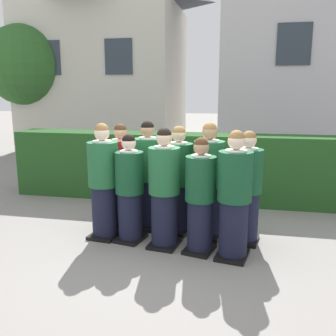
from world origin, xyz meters
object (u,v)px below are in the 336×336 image
student_front_row_3 (200,199)px  student_rear_row_4 (247,190)px  student_rear_row_1 (148,178)px  student_rear_row_2 (179,183)px  student_in_red_blazer (122,177)px  student_rear_row_3 (209,183)px  student_front_row_1 (130,191)px  student_front_row_2 (164,191)px  student_front_row_0 (104,184)px  student_front_row_4 (234,199)px

student_front_row_3 → student_rear_row_4: (0.60, 0.46, 0.02)m
student_rear_row_1 → student_rear_row_2: bearing=-11.3°
student_in_red_blazer → student_rear_row_3: 1.44m
student_front_row_1 → student_front_row_3: (1.02, -0.19, 0.00)m
student_front_row_2 → student_in_red_blazer: bearing=139.3°
student_front_row_0 → student_rear_row_3: bearing=11.5°
student_front_row_2 → student_front_row_4: size_ratio=1.00×
student_rear_row_2 → student_front_row_0: bearing=-158.6°
student_front_row_2 → student_rear_row_4: 1.16m
student_front_row_3 → student_front_row_1: bearing=169.6°
student_front_row_3 → student_rear_row_2: size_ratio=0.95×
student_front_row_2 → student_rear_row_3: size_ratio=0.97×
student_front_row_4 → student_in_red_blazer: size_ratio=1.02×
student_front_row_0 → student_rear_row_4: student_front_row_0 is taller
student_front_row_1 → student_rear_row_3: 1.14m
student_rear_row_1 → student_rear_row_4: (1.50, -0.29, -0.04)m
student_front_row_2 → student_front_row_4: (0.94, -0.19, 0.00)m
student_front_row_0 → student_rear_row_3: (1.49, 0.30, 0.01)m
student_in_red_blazer → student_rear_row_2: bearing=-10.5°
student_front_row_4 → student_in_red_blazer: student_front_row_4 is taller
student_front_row_4 → student_front_row_1: bearing=169.1°
student_front_row_3 → student_rear_row_2: (-0.40, 0.65, 0.04)m
student_rear_row_4 → student_rear_row_2: bearing=169.1°
student_front_row_2 → student_rear_row_3: 0.72m
student_rear_row_3 → student_front_row_1: bearing=-161.4°
student_front_row_0 → student_rear_row_1: size_ratio=1.00×
student_front_row_0 → student_rear_row_4: (2.03, 0.21, -0.04)m
student_rear_row_3 → student_front_row_4: bearing=-59.1°
student_front_row_3 → student_rear_row_3: 0.56m
student_in_red_blazer → student_rear_row_4: student_in_red_blazer is taller
student_front_row_3 → student_rear_row_4: 0.75m
student_front_row_2 → student_in_red_blazer: (-0.85, 0.74, -0.01)m
student_rear_row_3 → student_front_row_2: bearing=-140.6°
student_front_row_2 → student_rear_row_1: (-0.40, 0.66, 0.02)m
student_front_row_4 → student_rear_row_2: student_front_row_4 is taller
student_front_row_1 → student_rear_row_3: size_ratio=0.91×
student_in_red_blazer → student_front_row_2: bearing=-40.7°
student_front_row_3 → student_in_red_blazer: bearing=148.7°
student_front_row_1 → student_rear_row_2: 0.77m
student_in_red_blazer → student_rear_row_2: 0.97m
student_front_row_1 → student_rear_row_2: bearing=36.7°
student_rear_row_2 → student_rear_row_4: 1.02m
student_front_row_3 → student_front_row_4: 0.45m
student_front_row_4 → student_rear_row_4: (0.16, 0.55, -0.03)m
student_front_row_1 → student_rear_row_4: (1.62, 0.27, 0.03)m
student_front_row_0 → student_rear_row_3: size_ratio=0.99×
student_front_row_1 → student_front_row_3: 1.04m
student_front_row_0 → student_rear_row_4: 2.04m
student_front_row_1 → student_front_row_4: 1.49m
student_front_row_0 → student_front_row_2: student_front_row_0 is taller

